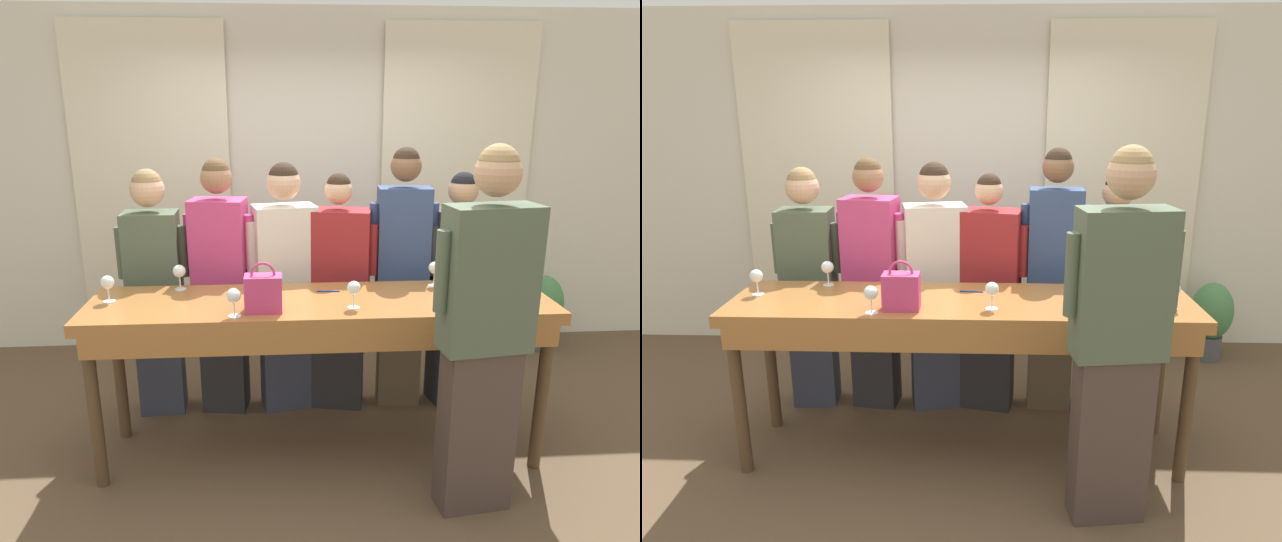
{
  "view_description": "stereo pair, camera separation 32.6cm",
  "coord_description": "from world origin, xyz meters",
  "views": [
    {
      "loc": [
        -0.22,
        -3.06,
        2.04
      ],
      "look_at": [
        0.0,
        0.06,
        1.13
      ],
      "focal_mm": 32.0,
      "sensor_mm": 36.0,
      "label": 1
    },
    {
      "loc": [
        0.11,
        -3.07,
        2.04
      ],
      "look_at": [
        0.0,
        0.06,
        1.13
      ],
      "focal_mm": 32.0,
      "sensor_mm": 36.0,
      "label": 2
    }
  ],
  "objects": [
    {
      "name": "ground_plane",
      "position": [
        0.0,
        0.0,
        0.0
      ],
      "size": [
        18.0,
        18.0,
        0.0
      ],
      "primitive_type": "plane",
      "color": "brown"
    },
    {
      "name": "wall_back",
      "position": [
        0.0,
        1.78,
        1.4
      ],
      "size": [
        12.0,
        0.06,
        2.8
      ],
      "color": "silver",
      "rests_on": "ground_plane"
    },
    {
      "name": "curtain_panel_left",
      "position": [
        -1.26,
        1.71,
        1.34
      ],
      "size": [
        1.26,
        0.03,
        2.69
      ],
      "color": "#EFE5C6",
      "rests_on": "ground_plane"
    },
    {
      "name": "curtain_panel_right",
      "position": [
        1.26,
        1.71,
        1.34
      ],
      "size": [
        1.26,
        0.03,
        2.69
      ],
      "color": "#EFE5C6",
      "rests_on": "ground_plane"
    },
    {
      "name": "tasting_bar",
      "position": [
        0.0,
        -0.02,
        0.88
      ],
      "size": [
        2.63,
        0.64,
        0.98
      ],
      "color": "#9E6633",
      "rests_on": "ground_plane"
    },
    {
      "name": "wine_bottle",
      "position": [
        0.99,
        0.05,
        1.09
      ],
      "size": [
        0.07,
        0.07,
        0.3
      ],
      "color": "black",
      "rests_on": "tasting_bar"
    },
    {
      "name": "handbag",
      "position": [
        -0.32,
        -0.17,
        1.08
      ],
      "size": [
        0.2,
        0.12,
        0.27
      ],
      "color": "#C63870",
      "rests_on": "tasting_bar"
    },
    {
      "name": "wine_glass_front_left",
      "position": [
        0.17,
        -0.15,
        1.09
      ],
      "size": [
        0.08,
        0.08,
        0.15
      ],
      "color": "white",
      "rests_on": "tasting_bar"
    },
    {
      "name": "wine_glass_front_mid",
      "position": [
        0.71,
        0.21,
        1.09
      ],
      "size": [
        0.08,
        0.08,
        0.15
      ],
      "color": "white",
      "rests_on": "tasting_bar"
    },
    {
      "name": "wine_glass_front_right",
      "position": [
        1.14,
        -0.12,
        1.09
      ],
      "size": [
        0.08,
        0.08,
        0.15
      ],
      "color": "white",
      "rests_on": "tasting_bar"
    },
    {
      "name": "wine_glass_center_left",
      "position": [
        -1.19,
        0.04,
        1.09
      ],
      "size": [
        0.08,
        0.08,
        0.15
      ],
      "color": "white",
      "rests_on": "tasting_bar"
    },
    {
      "name": "wine_glass_center_mid",
      "position": [
        -0.83,
        0.24,
        1.09
      ],
      "size": [
        0.08,
        0.08,
        0.15
      ],
      "color": "white",
      "rests_on": "tasting_bar"
    },
    {
      "name": "wine_glass_center_right",
      "position": [
        -0.47,
        -0.24,
        1.09
      ],
      "size": [
        0.08,
        0.08,
        0.15
      ],
      "color": "white",
      "rests_on": "tasting_bar"
    },
    {
      "name": "wine_glass_back_left",
      "position": [
        0.69,
        -0.18,
        1.09
      ],
      "size": [
        0.08,
        0.08,
        0.15
      ],
      "color": "white",
      "rests_on": "tasting_bar"
    },
    {
      "name": "pen",
      "position": [
        0.05,
        0.14,
        0.98
      ],
      "size": [
        0.14,
        0.02,
        0.01
      ],
      "color": "#193399",
      "rests_on": "tasting_bar"
    },
    {
      "name": "guest_olive_jacket",
      "position": [
        -1.05,
        0.58,
        0.87
      ],
      "size": [
        0.46,
        0.27,
        1.67
      ],
      "color": "#383D51",
      "rests_on": "ground_plane"
    },
    {
      "name": "guest_pink_top",
      "position": [
        -0.62,
        0.58,
        0.9
      ],
      "size": [
        0.46,
        0.29,
        1.73
      ],
      "color": "#28282D",
      "rests_on": "ground_plane"
    },
    {
      "name": "guest_cream_sweater",
      "position": [
        -0.2,
        0.58,
        0.88
      ],
      "size": [
        0.51,
        0.32,
        1.7
      ],
      "color": "#383D51",
      "rests_on": "ground_plane"
    },
    {
      "name": "guest_striped_shirt",
      "position": [
        0.16,
        0.58,
        0.82
      ],
      "size": [
        0.53,
        0.33,
        1.63
      ],
      "color": "#28282D",
      "rests_on": "ground_plane"
    },
    {
      "name": "guest_navy_coat",
      "position": [
        0.59,
        0.58,
        0.95
      ],
      "size": [
        0.46,
        0.22,
        1.79
      ],
      "color": "brown",
      "rests_on": "ground_plane"
    },
    {
      "name": "guest_beige_cap",
      "position": [
        0.98,
        0.58,
        0.83
      ],
      "size": [
        0.47,
        0.34,
        1.63
      ],
      "color": "#28282D",
      "rests_on": "ground_plane"
    },
    {
      "name": "host_pouring",
      "position": [
        0.76,
        -0.55,
        0.99
      ],
      "size": [
        0.55,
        0.26,
        1.88
      ],
      "color": "#473833",
      "rests_on": "ground_plane"
    },
    {
      "name": "potted_plant",
      "position": [
        2.01,
        1.41,
        0.37
      ],
      "size": [
        0.33,
        0.33,
        0.66
      ],
      "color": "#4C4C51",
      "rests_on": "ground_plane"
    }
  ]
}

